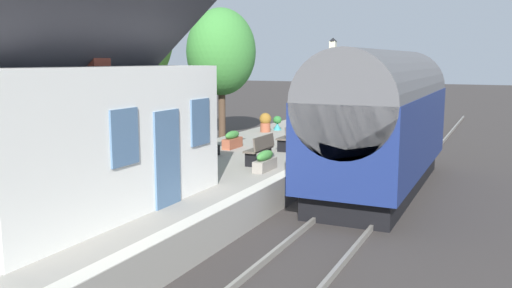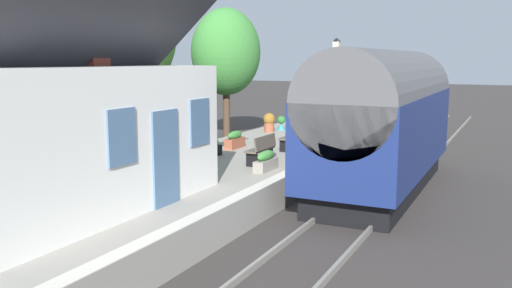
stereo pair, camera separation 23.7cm
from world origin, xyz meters
The scene contains 22 objects.
ground_plane centered at (0.00, 0.00, 0.00)m, with size 160.00×160.00×0.00m, color #383330.
platform centered at (0.00, 3.65, 0.43)m, with size 32.00×5.30×0.86m, color gray.
platform_edge_coping centered at (0.00, 1.18, 0.86)m, with size 32.00×0.36×0.02m, color beige.
rail_near centered at (0.00, -1.62, 0.07)m, with size 52.00×0.08×0.14m, color gray.
rail_far centered at (0.00, -0.18, 0.07)m, with size 52.00×0.08×0.14m, color gray.
train centered at (2.45, -0.90, 2.22)m, with size 9.11×2.73×4.32m.
station_building centered at (-5.43, 4.26, 2.52)m, with size 7.02×4.25×5.84m.
bench_near_building centered at (3.58, 2.57, 1.33)m, with size 1.41×0.47×0.88m.
bench_by_lamp centered at (8.36, 2.57, 1.33)m, with size 1.40×0.44×0.88m.
bench_mid_platform centered at (11.07, 2.46, 1.33)m, with size 1.41×0.48×0.88m.
bench_platform_end centered at (0.75, 2.41, 1.33)m, with size 1.40×0.44×0.88m.
planter_bench_right centered at (-0.09, 1.88, 1.13)m, with size 1.05×0.32×0.58m.
planter_by_door centered at (3.03, 4.57, 1.15)m, with size 1.03×0.32×0.62m.
planter_bench_left centered at (8.36, 5.06, 1.17)m, with size 0.39×0.39×0.64m.
planter_edge_near centered at (1.25, 4.47, 1.14)m, with size 0.78×0.32×0.60m.
planter_under_sign centered at (7.54, 5.28, 1.30)m, with size 0.52×0.52×0.86m.
planter_edge_far centered at (-0.92, 3.43, 1.31)m, with size 0.44×0.44×0.83m.
lamp_post_platform centered at (6.82, 2.05, 3.63)m, with size 0.32×0.50×4.02m.
station_sign_board centered at (5.58, 1.60, 2.04)m, with size 0.96×0.06×1.57m.
tree_far_left centered at (9.97, 8.79, 4.38)m, with size 3.84×3.36×6.57m.
tree_behind_building centered at (5.89, 11.96, 3.88)m, with size 3.23×3.08×5.51m.
tree_mid_background centered at (2.10, 8.61, 4.90)m, with size 3.97×3.60×7.14m.
Camera 2 is at (-13.90, -4.58, 4.03)m, focal length 37.79 mm.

